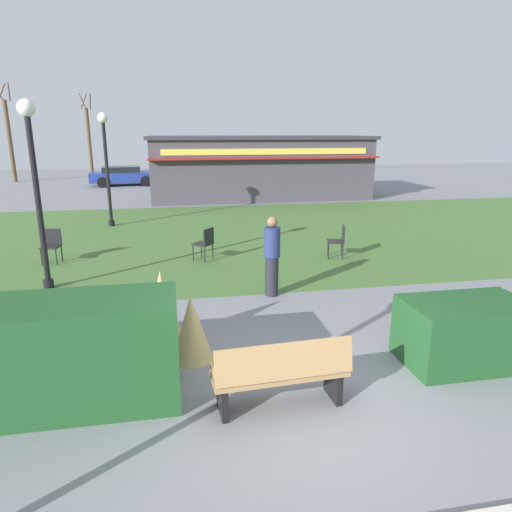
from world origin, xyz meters
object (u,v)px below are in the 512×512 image
lamppost_far (106,156)px  food_kiosk (259,167)px  person_strolling (272,256)px  parked_car_west_slot (123,175)px  cafe_chair_west (339,239)px  park_bench (281,374)px  lamppost_mid (35,173)px  cafe_chair_center (52,243)px  trash_bin (484,322)px  tree_left_bg (10,139)px  tree_right_bg (89,140)px  cafe_chair_east (205,241)px

lamppost_far → food_kiosk: size_ratio=0.36×
person_strolling → parked_car_west_slot: size_ratio=0.39×
cafe_chair_west → park_bench: bearing=-116.0°
lamppost_mid → cafe_chair_west: 7.60m
park_bench → cafe_chair_center: park_bench is taller
lamppost_far → trash_bin: lamppost_far is taller
lamppost_far → food_kiosk: bearing=43.7°
trash_bin → cafe_chair_west: bearing=94.5°
lamppost_mid → trash_bin: lamppost_mid is taller
cafe_chair_center → tree_left_bg: tree_left_bg is taller
lamppost_mid → parked_car_west_slot: bearing=90.6°
tree_left_bg → tree_right_bg: 6.01m
lamppost_far → food_kiosk: 9.36m
cafe_chair_west → cafe_chair_center: 7.67m
cafe_chair_center → trash_bin: bearing=-38.4°
food_kiosk → parked_car_west_slot: (-7.49, 6.91, -0.93)m
cafe_chair_east → person_strolling: 3.18m
park_bench → parked_car_west_slot: (-4.20, 25.57, 0.16)m
cafe_chair_west → tree_left_bg: bearing=123.6°
lamppost_far → park_bench: bearing=-74.3°
food_kiosk → parked_car_west_slot: bearing=137.3°
person_strolling → tree_left_bg: size_ratio=0.26×
tree_left_bg → tree_right_bg: tree_left_bg is taller
trash_bin → tree_left_bg: 32.10m
food_kiosk → cafe_chair_east: 12.33m
food_kiosk → cafe_chair_east: food_kiosk is taller
park_bench → tree_right_bg: tree_right_bg is taller
person_strolling → food_kiosk: bearing=17.8°
cafe_chair_west → person_strolling: (-2.46, -2.58, 0.33)m
park_bench → food_kiosk: (3.29, 18.67, 1.10)m
person_strolling → parked_car_west_slot: (-4.97, 21.56, -0.22)m
cafe_chair_center → parked_car_west_slot: bearing=89.4°
park_bench → parked_car_west_slot: parked_car_west_slot is taller
food_kiosk → cafe_chair_west: food_kiosk is taller
food_kiosk → trash_bin: bearing=-88.8°
park_bench → cafe_chair_east: park_bench is taller
cafe_chair_west → tree_left_bg: 27.22m
cafe_chair_west → person_strolling: person_strolling is taller
lamppost_mid → person_strolling: bearing=-15.6°
food_kiosk → cafe_chair_east: bearing=-107.5°
lamppost_far → tree_left_bg: 18.89m
trash_bin → parked_car_west_slot: (-7.85, 24.43, 0.26)m
cafe_chair_west → tree_right_bg: tree_right_bg is taller
park_bench → tree_right_bg: size_ratio=0.28×
park_bench → lamppost_mid: 6.98m
food_kiosk → person_strolling: size_ratio=6.65×
park_bench → tree_right_bg: bearing=102.4°
cafe_chair_west → tree_left_bg: size_ratio=0.14×
cafe_chair_center → tree_right_bg: size_ratio=0.15×
parked_car_west_slot → tree_right_bg: tree_right_bg is taller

